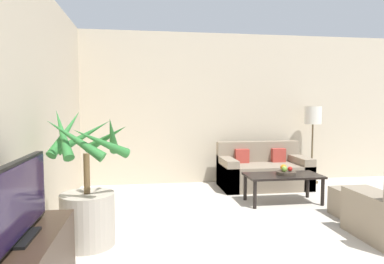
{
  "coord_description": "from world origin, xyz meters",
  "views": [
    {
      "loc": [
        -2.12,
        -0.06,
        1.38
      ],
      "look_at": [
        -1.36,
        5.04,
        1.0
      ],
      "focal_mm": 32.0,
      "sensor_mm": 36.0,
      "label": 1
    }
  ],
  "objects": [
    {
      "name": "coffee_table",
      "position": [
        -0.11,
        4.53,
        0.36
      ],
      "size": [
        1.08,
        0.53,
        0.41
      ],
      "color": "black",
      "rests_on": "ground_plane"
    },
    {
      "name": "wall_back",
      "position": [
        0.0,
        6.06,
        1.35
      ],
      "size": [
        7.92,
        0.06,
        2.7
      ],
      "color": "beige",
      "rests_on": "ground_plane"
    },
    {
      "name": "apple_red",
      "position": [
        -0.01,
        4.53,
        0.49
      ],
      "size": [
        0.07,
        0.07,
        0.07
      ],
      "color": "red",
      "rests_on": "fruit_bowl"
    },
    {
      "name": "television",
      "position": [
        -2.9,
        2.22,
        0.78
      ],
      "size": [
        0.18,
        1.01,
        0.51
      ],
      "color": "black",
      "rests_on": "tv_console"
    },
    {
      "name": "potted_palm",
      "position": [
        -2.65,
        3.38,
        0.45
      ],
      "size": [
        0.8,
        0.89,
        1.39
      ],
      "color": "#ADA393",
      "rests_on": "ground_plane"
    },
    {
      "name": "wall_left",
      "position": [
        -3.19,
        3.02,
        1.35
      ],
      "size": [
        0.06,
        7.63,
        2.7
      ],
      "color": "beige",
      "rests_on": "ground_plane"
    },
    {
      "name": "orange_fruit",
      "position": [
        -0.08,
        4.59,
        0.5
      ],
      "size": [
        0.09,
        0.09,
        0.09
      ],
      "color": "orange",
      "rests_on": "fruit_bowl"
    },
    {
      "name": "sofa_loveseat",
      "position": [
        -0.06,
        5.48,
        0.27
      ],
      "size": [
        1.48,
        0.79,
        0.77
      ],
      "color": "gray",
      "rests_on": "ground_plane"
    },
    {
      "name": "floor_lamp",
      "position": [
        0.95,
        5.71,
        1.15
      ],
      "size": [
        0.3,
        0.3,
        1.39
      ],
      "color": "brown",
      "rests_on": "ground_plane"
    },
    {
      "name": "fruit_bowl",
      "position": [
        -0.07,
        4.52,
        0.43
      ],
      "size": [
        0.28,
        0.28,
        0.05
      ],
      "color": "#42382D",
      "rests_on": "coffee_table"
    },
    {
      "name": "ottoman",
      "position": [
        0.56,
        3.78,
        0.18
      ],
      "size": [
        0.56,
        0.48,
        0.35
      ],
      "color": "gray",
      "rests_on": "ground_plane"
    },
    {
      "name": "apple_green",
      "position": [
        -0.11,
        4.5,
        0.5
      ],
      "size": [
        0.08,
        0.08,
        0.08
      ],
      "color": "olive",
      "rests_on": "fruit_bowl"
    }
  ]
}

